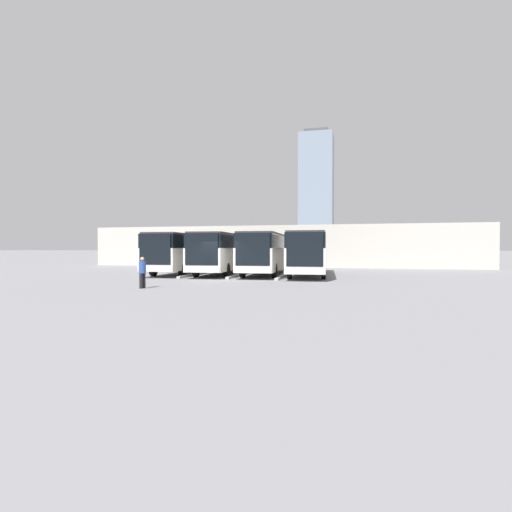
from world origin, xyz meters
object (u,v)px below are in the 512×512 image
Objects in this scene: bus_0 at (309,252)px; bus_3 at (185,252)px; bus_1 at (266,252)px; pedestrian at (142,271)px; bus_2 at (224,252)px.

bus_0 is 1.00× the size of bus_3.
bus_1 is 7.34× the size of pedestrian.
bus_3 is (3.43, -0.06, 0.00)m from bus_2.
bus_2 and bus_3 have the same top height.
bus_1 is 6.87m from bus_3.
bus_1 and bus_3 have the same top height.
bus_3 is at bearing -4.95° from bus_2.
bus_1 is 1.00× the size of bus_3.
bus_1 is 3.44m from bus_2.
bus_0 is at bearing 168.91° from bus_1.
bus_1 is at bearing 177.60° from bus_3.
bus_3 reaches higher than pedestrian.
bus_1 reaches higher than pedestrian.
bus_2 is 1.00× the size of bus_3.
bus_1 is 12.83m from pedestrian.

